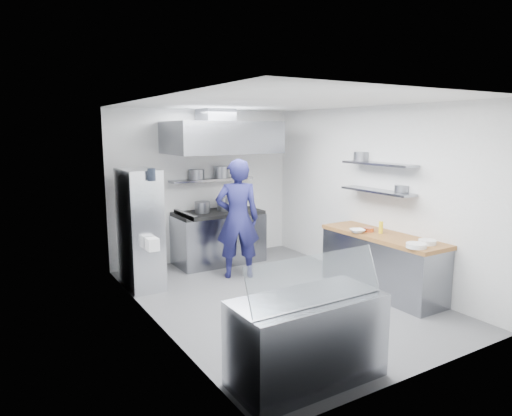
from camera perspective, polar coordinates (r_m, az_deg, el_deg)
floor at (r=6.82m, az=2.67°, el=-11.15°), size 5.00×5.00×0.00m
ceiling at (r=6.38m, az=2.87°, el=13.06°), size 5.00×5.00×0.00m
wall_back at (r=8.62m, az=-6.58°, el=2.80°), size 3.60×2.80×0.02m
wall_front at (r=4.64m, az=20.34°, el=-3.67°), size 3.60×2.80×0.02m
wall_left at (r=5.66m, az=-12.53°, el=-0.96°), size 2.80×5.00×0.02m
wall_right at (r=7.60m, az=14.10°, el=1.65°), size 2.80×5.00×0.02m
gas_range at (r=8.47m, az=-4.70°, el=-3.82°), size 1.60×0.80×0.90m
cooktop at (r=8.37m, az=-4.75°, el=-0.63°), size 1.57×0.78×0.06m
stock_pot_left at (r=8.27m, az=-6.71°, el=0.12°), size 0.27×0.27×0.20m
stock_pot_mid at (r=8.47m, az=-3.80°, el=0.54°), size 0.32×0.32×0.24m
stock_pot_right at (r=8.56m, az=-2.11°, el=0.38°), size 0.25×0.25×0.16m
over_range_shelf at (r=8.50m, az=-5.53°, el=3.54°), size 1.60×0.30×0.04m
shelf_pot_a at (r=8.42m, az=-7.43°, el=4.19°), size 0.28×0.28×0.18m
shelf_pot_b at (r=8.62m, az=-4.38°, el=4.51°), size 0.28×0.28×0.22m
extractor_hood at (r=8.08m, az=-4.32°, el=8.78°), size 1.90×1.15×0.55m
hood_duct at (r=8.29m, az=-5.07°, el=11.42°), size 0.55×0.55×0.24m
red_firebox at (r=8.12m, az=-14.44°, el=2.28°), size 0.22×0.10×0.26m
chef at (r=7.50m, az=-2.32°, el=-1.36°), size 0.85×0.72×1.98m
wire_rack at (r=7.27m, az=-14.31°, el=-2.52°), size 0.50×0.90×1.85m
rack_bin_a at (r=6.77m, az=-12.85°, el=-4.43°), size 0.16×0.20×0.18m
rack_bin_b at (r=6.98m, az=-13.87°, el=0.14°), size 0.15×0.19×0.17m
rack_jar at (r=6.68m, az=-12.93°, el=4.08°), size 0.11×0.11×0.18m
knife_strip at (r=4.81m, az=-8.84°, el=-0.88°), size 0.04×0.55×0.05m
prep_counter_base at (r=7.17m, az=15.39°, el=-6.90°), size 0.62×2.00×0.84m
prep_counter_top at (r=7.05m, az=15.55°, el=-3.40°), size 0.65×2.04×0.06m
plate_stack_a at (r=6.36m, az=19.40°, el=-4.44°), size 0.26×0.26×0.06m
plate_stack_b at (r=6.61m, az=20.62°, el=-4.01°), size 0.23×0.23×0.06m
copper_pan at (r=7.17m, az=13.89°, el=-2.63°), size 0.16×0.16×0.06m
squeeze_bottle at (r=7.08m, az=15.35°, el=-2.35°), size 0.06×0.06×0.18m
mixing_bowl at (r=7.04m, az=12.55°, el=-2.81°), size 0.29×0.29×0.06m
wall_shelf_lower at (r=7.26m, az=14.92°, el=2.05°), size 0.30×1.30×0.04m
wall_shelf_upper at (r=7.22m, az=15.07°, el=5.36°), size 0.30×1.30×0.04m
shelf_pot_c at (r=7.10m, az=17.78°, el=2.32°), size 0.22×0.22×0.10m
shelf_pot_d at (r=7.65m, az=13.04°, el=6.34°), size 0.25×0.25×0.14m
display_case at (r=4.62m, az=6.39°, el=-16.01°), size 1.50×0.70×0.85m
display_glass at (r=4.29m, az=7.54°, el=-8.78°), size 1.47×0.19×0.42m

